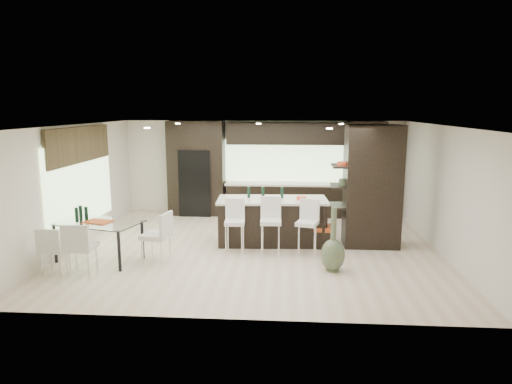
# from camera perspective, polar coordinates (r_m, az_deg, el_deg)

# --- Properties ---
(ground) EXTENTS (8.00, 8.00, 0.00)m
(ground) POSITION_cam_1_polar(r_m,az_deg,el_deg) (10.21, -0.24, -6.97)
(ground) COLOR beige
(ground) RESTS_ON ground
(back_wall) EXTENTS (8.00, 0.02, 2.70)m
(back_wall) POSITION_cam_1_polar(r_m,az_deg,el_deg) (13.34, 0.89, 3.11)
(back_wall) COLOR silver
(back_wall) RESTS_ON ground
(left_wall) EXTENTS (0.02, 7.00, 2.70)m
(left_wall) POSITION_cam_1_polar(r_m,az_deg,el_deg) (10.94, -21.63, 0.73)
(left_wall) COLOR silver
(left_wall) RESTS_ON ground
(right_wall) EXTENTS (0.02, 7.00, 2.70)m
(right_wall) POSITION_cam_1_polar(r_m,az_deg,el_deg) (10.39, 22.33, 0.20)
(right_wall) COLOR silver
(right_wall) RESTS_ON ground
(ceiling) EXTENTS (8.00, 7.00, 0.02)m
(ceiling) POSITION_cam_1_polar(r_m,az_deg,el_deg) (9.75, -0.25, 8.35)
(ceiling) COLOR white
(ceiling) RESTS_ON ground
(window_left) EXTENTS (0.04, 3.20, 1.90)m
(window_left) POSITION_cam_1_polar(r_m,az_deg,el_deg) (11.10, -21.00, 0.90)
(window_left) COLOR #B2D199
(window_left) RESTS_ON left_wall
(window_back) EXTENTS (3.40, 0.04, 1.20)m
(window_back) POSITION_cam_1_polar(r_m,az_deg,el_deg) (13.26, 3.47, 3.92)
(window_back) COLOR #B2D199
(window_back) RESTS_ON back_wall
(stone_accent) EXTENTS (0.08, 3.00, 0.80)m
(stone_accent) POSITION_cam_1_polar(r_m,az_deg,el_deg) (10.99, -21.17, 5.54)
(stone_accent) COLOR brown
(stone_accent) RESTS_ON left_wall
(ceiling_spots) EXTENTS (4.00, 3.00, 0.02)m
(ceiling_spots) POSITION_cam_1_polar(r_m,az_deg,el_deg) (10.00, -0.14, 8.29)
(ceiling_spots) COLOR white
(ceiling_spots) RESTS_ON ceiling
(back_cabinetry) EXTENTS (6.80, 0.68, 2.70)m
(back_cabinetry) POSITION_cam_1_polar(r_m,az_deg,el_deg) (13.00, 3.01, 2.90)
(back_cabinetry) COLOR black
(back_cabinetry) RESTS_ON ground
(refrigerator) EXTENTS (0.90, 0.68, 1.90)m
(refrigerator) POSITION_cam_1_polar(r_m,az_deg,el_deg) (13.27, -7.43, 1.24)
(refrigerator) COLOR black
(refrigerator) RESTS_ON ground
(partition_column) EXTENTS (1.20, 0.80, 2.70)m
(partition_column) POSITION_cam_1_polar(r_m,az_deg,el_deg) (10.43, 14.32, 0.70)
(partition_column) COLOR black
(partition_column) RESTS_ON ground
(kitchen_island) EXTENTS (2.54, 1.20, 1.03)m
(kitchen_island) POSITION_cam_1_polar(r_m,az_deg,el_deg) (10.45, 2.03, -3.62)
(kitchen_island) COLOR black
(kitchen_island) RESTS_ON ground
(stool_left) EXTENTS (0.44, 0.44, 0.94)m
(stool_left) POSITION_cam_1_polar(r_m,az_deg,el_deg) (9.71, -2.67, -5.02)
(stool_left) COLOR silver
(stool_left) RESTS_ON ground
(stool_mid) EXTENTS (0.45, 0.45, 0.98)m
(stool_mid) POSITION_cam_1_polar(r_m,az_deg,el_deg) (9.64, 1.84, -5.00)
(stool_mid) COLOR silver
(stool_mid) RESTS_ON ground
(stool_right) EXTENTS (0.52, 0.52, 0.95)m
(stool_right) POSITION_cam_1_polar(r_m,az_deg,el_deg) (9.65, 6.39, -5.14)
(stool_right) COLOR silver
(stool_right) RESTS_ON ground
(bench) EXTENTS (1.30, 0.60, 0.48)m
(bench) POSITION_cam_1_polar(r_m,az_deg,el_deg) (10.34, 6.07, -5.41)
(bench) COLOR black
(bench) RESTS_ON ground
(floor_vase) EXTENTS (0.52, 0.52, 1.25)m
(floor_vase) POSITION_cam_1_polar(r_m,az_deg,el_deg) (8.76, 9.63, -5.84)
(floor_vase) COLOR #4A5A3F
(floor_vase) RESTS_ON ground
(dining_table) EXTENTS (1.87, 1.35, 0.81)m
(dining_table) POSITION_cam_1_polar(r_m,az_deg,el_deg) (9.80, -19.00, -5.86)
(dining_table) COLOR white
(dining_table) RESTS_ON ground
(chair_near) EXTENTS (0.52, 0.52, 0.93)m
(chair_near) POSITION_cam_1_polar(r_m,az_deg,el_deg) (9.08, -21.00, -6.86)
(chair_near) COLOR silver
(chair_near) RESTS_ON ground
(chair_far) EXTENTS (0.46, 0.46, 0.84)m
(chair_far) POSITION_cam_1_polar(r_m,az_deg,el_deg) (9.35, -23.85, -6.88)
(chair_far) COLOR silver
(chair_far) RESTS_ON ground
(chair_end) EXTENTS (0.60, 0.60, 0.95)m
(chair_end) POSITION_cam_1_polar(r_m,az_deg,el_deg) (9.39, -12.38, -5.79)
(chair_end) COLOR silver
(chair_end) RESTS_ON ground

